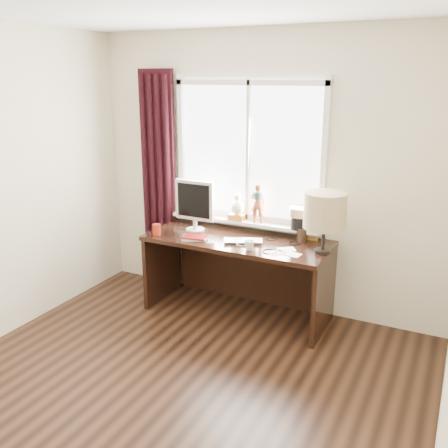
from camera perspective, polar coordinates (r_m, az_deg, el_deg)
The scene contains 15 objects.
floor at distance 3.62m, azimuth -8.71°, elevation -20.83°, with size 3.50×4.00×0.00m, color #3B2214.
wall_back at distance 4.72m, azimuth 4.63°, elevation 5.76°, with size 3.50×2.60×0.00m, color beige.
laptop at distance 4.46m, azimuth 2.23°, elevation -1.97°, with size 0.34×0.22×0.03m, color silver.
mug at distance 4.27m, azimuth 2.93°, elevation -2.40°, with size 0.09×0.08×0.09m, color white.
red_cup at distance 4.71m, azimuth -7.70°, elevation -0.63°, with size 0.08×0.08×0.10m, color #A1220F.
window at distance 4.73m, azimuth 2.80°, elevation 5.84°, with size 1.52×0.23×1.40m.
curtain at distance 5.20m, azimuth -7.50°, elevation 4.61°, with size 0.38×0.09×2.25m.
desk at distance 4.74m, azimuth 2.03°, elevation -4.16°, with size 1.70×0.70×0.75m.
monitor at distance 4.75m, azimuth -3.38°, elevation 2.47°, with size 0.40×0.18×0.49m.
notebook_stack at distance 4.56m, azimuth -3.36°, elevation -1.55°, with size 0.26×0.23×0.03m.
brush_holder at distance 4.54m, azimuth 8.89°, elevation -1.20°, with size 0.09×0.09×0.25m.
icon_frame at distance 4.58m, azimuth 10.11°, elevation -1.06°, with size 0.10×0.03×0.13m.
table_lamp at distance 4.19m, azimuth 11.46°, elevation 1.44°, with size 0.35×0.35×0.52m.
loose_papers at distance 4.26m, azimuth 6.92°, elevation -3.21°, with size 0.31×0.30×0.00m.
desk_cables at distance 4.40m, azimuth 6.16°, elevation -2.46°, with size 0.36×0.46×0.01m.
Camera 1 is at (1.72, -2.31, 2.19)m, focal length 40.00 mm.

